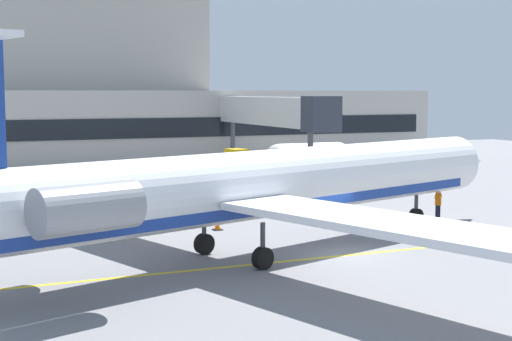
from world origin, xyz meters
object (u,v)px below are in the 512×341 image
Objects in this scene: pushback_tractor at (23,208)px; belt_loader at (242,166)px; fuel_tank at (309,156)px; regional_jet at (248,187)px; marshaller at (438,204)px.

belt_loader reaches higher than pushback_tractor.
fuel_tank is at bearing 35.01° from pushback_tractor.
pushback_tractor is 0.81× the size of belt_loader.
fuel_tank is (18.11, 29.76, -1.63)m from regional_jet.
pushback_tractor is 31.75m from fuel_tank.
regional_jet is 9.62× the size of pushback_tractor.
belt_loader is 2.28× the size of marshaller.
marshaller is (12.83, 4.22, -2.07)m from regional_jet.
regional_jet is 14.15m from pushback_tractor.
fuel_tank is 26.08m from marshaller.
regional_jet reaches higher than fuel_tank.
pushback_tractor is at bearing 160.53° from marshaller.
belt_loader is at bearing 39.53° from pushback_tractor.
marshaller is (-5.27, -25.54, -0.44)m from fuel_tank.
pushback_tractor is 1.84× the size of marshaller.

